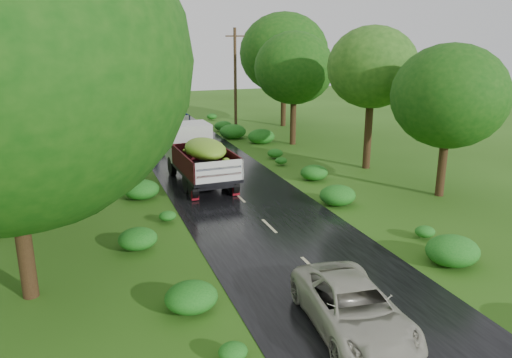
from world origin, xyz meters
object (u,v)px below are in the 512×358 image
truck_near (198,153)px  truck_far (161,114)px  utility_pole (235,82)px  car (353,308)px

truck_near → truck_far: bearing=86.9°
truck_far → utility_pole: size_ratio=0.88×
car → utility_pole: size_ratio=0.58×
car → truck_near: bearing=98.1°
truck_far → car: 28.70m
truck_far → utility_pole: bearing=-28.2°
truck_near → utility_pole: 12.67m
truck_near → car: bearing=-89.7°
truck_near → car: truck_near is taller
truck_far → car: truck_far is taller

